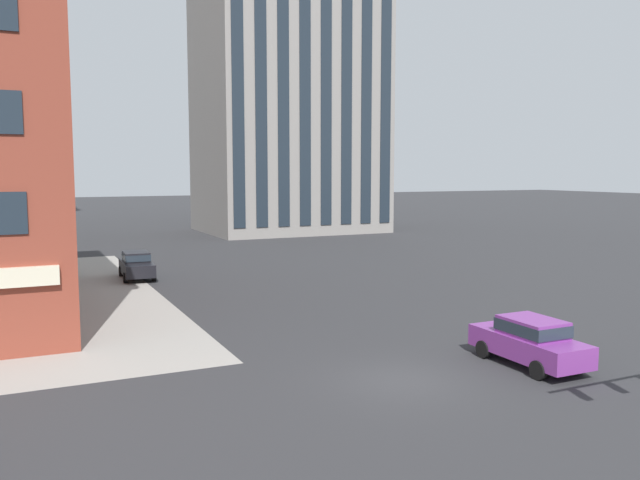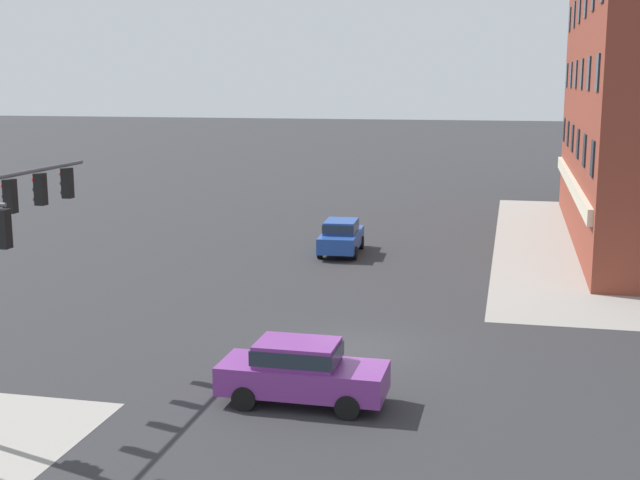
% 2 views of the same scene
% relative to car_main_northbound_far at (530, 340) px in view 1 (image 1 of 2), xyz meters
% --- Properties ---
extents(ground_plane, '(320.00, 320.00, 0.00)m').
position_rel_car_main_northbound_far_xyz_m(ground_plane, '(-4.87, 0.48, -0.92)').
color(ground_plane, '#2D2D30').
extents(car_main_northbound_far, '(1.91, 4.41, 1.68)m').
position_rel_car_main_northbound_far_xyz_m(car_main_northbound_far, '(0.00, 0.00, 0.00)').
color(car_main_northbound_far, '#7A3389').
rests_on(car_main_northbound_far, ground).
extents(car_cross_westbound, '(2.06, 4.48, 1.68)m').
position_rel_car_main_northbound_far_xyz_m(car_cross_westbound, '(-9.13, 24.52, 0.00)').
color(car_cross_westbound, black).
rests_on(car_cross_westbound, ground).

